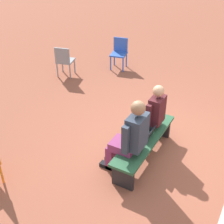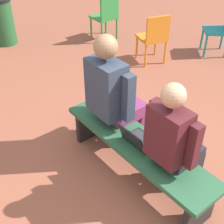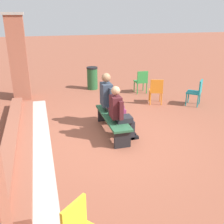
% 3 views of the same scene
% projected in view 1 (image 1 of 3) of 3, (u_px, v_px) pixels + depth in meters
% --- Properties ---
extents(ground_plane, '(60.00, 60.00, 0.00)m').
position_uv_depth(ground_plane, '(157.00, 150.00, 5.84)').
color(ground_plane, brown).
extents(bench, '(1.80, 0.44, 0.45)m').
position_uv_depth(bench, '(144.00, 142.00, 5.45)').
color(bench, '#285638').
rests_on(bench, ground).
extents(person_student, '(0.52, 0.65, 1.30)m').
position_uv_depth(person_student, '(151.00, 114.00, 5.58)').
color(person_student, '#232328').
rests_on(person_student, ground).
extents(person_adult, '(0.59, 0.74, 1.42)m').
position_uv_depth(person_adult, '(130.00, 136.00, 4.95)').
color(person_adult, '#7F2D5B').
rests_on(person_adult, ground).
extents(laptop, '(0.32, 0.29, 0.21)m').
position_uv_depth(laptop, '(146.00, 135.00, 5.38)').
color(laptop, black).
rests_on(laptop, bench).
extents(plastic_chair_near_bench_right, '(0.52, 0.52, 0.84)m').
position_uv_depth(plastic_chair_near_bench_right, '(64.00, 60.00, 8.24)').
color(plastic_chair_near_bench_right, gray).
rests_on(plastic_chair_near_bench_right, ground).
extents(plastic_chair_by_pillar, '(0.50, 0.50, 0.84)m').
position_uv_depth(plastic_chair_by_pillar, '(119.00, 51.00, 8.74)').
color(plastic_chair_by_pillar, '#2D56B7').
rests_on(plastic_chair_by_pillar, ground).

